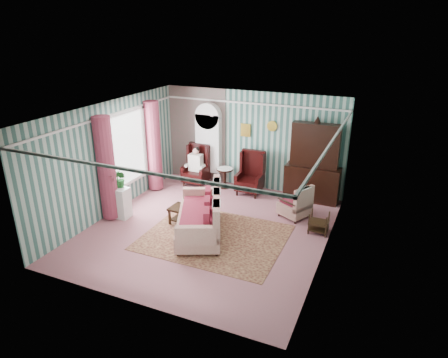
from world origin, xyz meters
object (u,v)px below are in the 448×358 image
at_px(bookcase, 209,147).
at_px(seated_woman, 196,166).
at_px(floral_armchair, 295,201).
at_px(dresser_hutch, 314,160).
at_px(plant_stand, 119,202).
at_px(coffee_table, 187,216).
at_px(nest_table, 319,222).
at_px(wingback_right, 250,173).
at_px(sofa, 199,215).
at_px(wingback_left, 196,165).
at_px(round_side_table, 225,178).

relative_size(bookcase, seated_woman, 1.90).
height_order(bookcase, floral_armchair, bookcase).
distance_m(dresser_hutch, plant_stand, 5.31).
bearing_deg(coffee_table, nest_table, 16.07).
height_order(bookcase, nest_table, bookcase).
relative_size(wingback_right, nest_table, 2.31).
bearing_deg(wingback_right, sofa, -95.40).
height_order(dresser_hutch, wingback_right, dresser_hutch).
bearing_deg(wingback_left, floral_armchair, -15.91).
relative_size(round_side_table, plant_stand, 0.75).
height_order(sofa, coffee_table, sofa).
bearing_deg(plant_stand, floral_armchair, 23.53).
relative_size(wingback_right, sofa, 0.56).
distance_m(nest_table, plant_stand, 5.02).
bearing_deg(nest_table, wingback_left, 159.15).
height_order(seated_woman, floral_armchair, seated_woman).
bearing_deg(floral_armchair, coffee_table, 149.74).
xyz_separation_m(dresser_hutch, floral_armchair, (-0.17, -1.22, -0.73)).
distance_m(wingback_right, nest_table, 2.81).
relative_size(wingback_right, round_side_table, 2.08).
bearing_deg(wingback_right, wingback_left, 180.00).
height_order(wingback_right, nest_table, wingback_right).
xyz_separation_m(wingback_left, round_side_table, (0.90, 0.15, -0.33)).
xyz_separation_m(dresser_hutch, nest_table, (0.57, -1.82, -0.91)).
relative_size(wingback_right, coffee_table, 1.47).
bearing_deg(sofa, plant_stand, 66.22).
xyz_separation_m(wingback_right, seated_woman, (-1.75, 0.00, -0.04)).
distance_m(bookcase, wingback_left, 0.68).
relative_size(bookcase, floral_armchair, 2.50).
bearing_deg(dresser_hutch, wingback_left, -175.59).
xyz_separation_m(wingback_left, wingback_right, (1.75, 0.00, 0.00)).
height_order(wingback_left, plant_stand, wingback_left).
relative_size(seated_woman, floral_armchair, 1.32).
distance_m(seated_woman, nest_table, 4.37).
xyz_separation_m(wingback_left, sofa, (1.49, -2.73, -0.12)).
distance_m(bookcase, coffee_table, 3.06).
bearing_deg(floral_armchair, seated_woman, 101.40).
height_order(dresser_hutch, round_side_table, dresser_hutch).
distance_m(dresser_hutch, wingback_right, 1.86).
relative_size(dresser_hutch, coffee_table, 2.77).
relative_size(bookcase, coffee_table, 2.63).
bearing_deg(coffee_table, wingback_left, 112.20).
xyz_separation_m(dresser_hutch, coffee_table, (-2.51, -2.71, -0.96)).
xyz_separation_m(wingback_right, floral_armchair, (1.58, -0.95, -0.18)).
xyz_separation_m(dresser_hutch, seated_woman, (-3.50, -0.27, -0.59)).
relative_size(bookcase, sofa, 1.01).
distance_m(nest_table, coffee_table, 3.20).
relative_size(bookcase, round_side_table, 3.73).
bearing_deg(coffee_table, sofa, -30.69).
relative_size(nest_table, coffee_table, 0.63).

